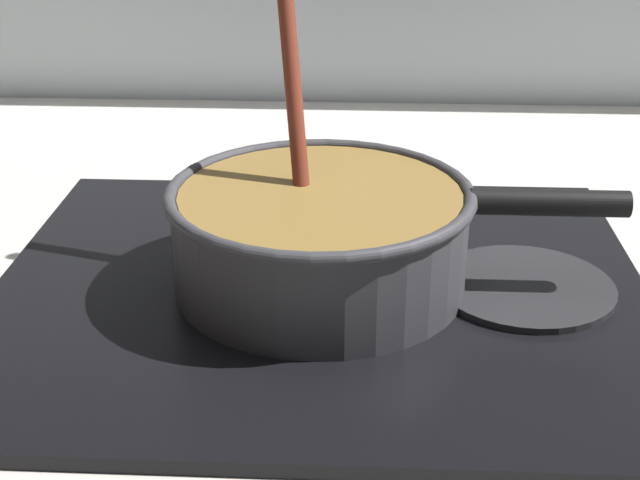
{
  "coord_description": "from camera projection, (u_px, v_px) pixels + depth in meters",
  "views": [
    {
      "loc": [
        0.06,
        -0.5,
        0.37
      ],
      "look_at": [
        0.03,
        0.18,
        0.05
      ],
      "focal_mm": 50.66,
      "sensor_mm": 36.0,
      "label": 1
    }
  ],
  "objects": [
    {
      "name": "ground",
      "position": [
        268.0,
        447.0,
        0.63
      ],
      "size": [
        2.4,
        1.6,
        0.04
      ],
      "primitive_type": "cube",
      "color": "beige"
    },
    {
      "name": "hob_plate",
      "position": [
        320.0,
        291.0,
        0.78
      ],
      "size": [
        0.56,
        0.48,
        0.01
      ],
      "primitive_type": "cube",
      "color": "black",
      "rests_on": "ground"
    },
    {
      "name": "burner_ring",
      "position": [
        320.0,
        280.0,
        0.77
      ],
      "size": [
        0.17,
        0.17,
        0.01
      ],
      "primitive_type": "torus",
      "color": "#592D0C",
      "rests_on": "hob_plate"
    },
    {
      "name": "spare_burner",
      "position": [
        524.0,
        286.0,
        0.77
      ],
      "size": [
        0.15,
        0.15,
        0.01
      ],
      "primitive_type": "cylinder",
      "color": "#262628",
      "rests_on": "hob_plate"
    },
    {
      "name": "cooking_pan",
      "position": [
        321.0,
        234.0,
        0.76
      ],
      "size": [
        0.38,
        0.26,
        0.31
      ],
      "color": "#38383D",
      "rests_on": "hob_plate"
    }
  ]
}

